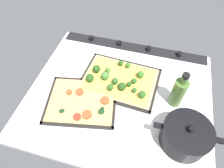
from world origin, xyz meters
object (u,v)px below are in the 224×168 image
(veggie_pizza_back, at_px, (82,101))
(cooking_pot, at_px, (185,136))
(baking_tray_back, at_px, (82,101))
(baking_tray_front, at_px, (120,81))
(oil_bottle, at_px, (178,92))
(broccoli_pizza, at_px, (118,79))

(veggie_pizza_back, xyz_separation_m, cooking_pot, (-0.45, 0.06, 0.04))
(veggie_pizza_back, bearing_deg, baking_tray_back, -31.08)
(baking_tray_front, relative_size, cooking_pot, 1.53)
(baking_tray_front, bearing_deg, cooking_pot, 143.86)
(baking_tray_back, xyz_separation_m, oil_bottle, (-0.41, -0.11, 0.08))
(baking_tray_front, bearing_deg, oil_bottle, 169.36)
(veggie_pizza_back, distance_m, oil_bottle, 0.43)
(broccoli_pizza, height_order, veggie_pizza_back, broccoli_pizza)
(baking_tray_front, xyz_separation_m, baking_tray_back, (0.14, 0.17, 0.00))
(baking_tray_back, xyz_separation_m, veggie_pizza_back, (-0.00, 0.00, 0.01))
(cooking_pot, relative_size, oil_bottle, 1.31)
(broccoli_pizza, bearing_deg, cooking_pot, 145.03)
(baking_tray_back, height_order, veggie_pizza_back, veggie_pizza_back)
(baking_tray_front, bearing_deg, veggie_pizza_back, 50.93)
(baking_tray_front, relative_size, oil_bottle, 2.00)
(broccoli_pizza, relative_size, veggie_pizza_back, 1.10)
(cooking_pot, bearing_deg, oil_bottle, -76.09)
(veggie_pizza_back, bearing_deg, baking_tray_front, -129.07)
(veggie_pizza_back, relative_size, cooking_pot, 1.30)
(baking_tray_front, distance_m, baking_tray_back, 0.22)
(baking_tray_front, bearing_deg, baking_tray_back, 49.79)
(baking_tray_front, distance_m, cooking_pot, 0.40)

